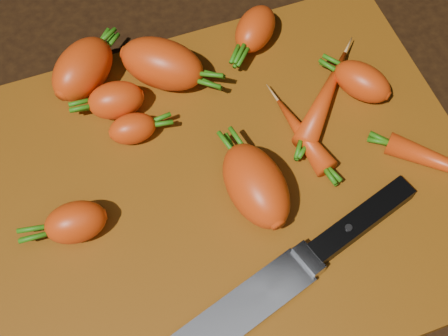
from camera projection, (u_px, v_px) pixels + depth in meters
name	position (u px, v px, depth m)	size (l,w,h in m)	color
ground	(227.00, 192.00, 0.64)	(2.00, 2.00, 0.01)	black
cutting_board	(227.00, 187.00, 0.63)	(0.50, 0.40, 0.01)	brown
carrot_0	(83.00, 69.00, 0.66)	(0.08, 0.05, 0.05)	#EA430E
carrot_1	(76.00, 222.00, 0.58)	(0.06, 0.04, 0.04)	#EA430E
carrot_2	(162.00, 64.00, 0.66)	(0.09, 0.05, 0.05)	#EA430E
carrot_3	(256.00, 185.00, 0.59)	(0.09, 0.06, 0.06)	#EA430E
carrot_4	(255.00, 29.00, 0.70)	(0.06, 0.04, 0.04)	#EA430E
carrot_5	(133.00, 129.00, 0.64)	(0.05, 0.03, 0.03)	#EA430E
carrot_6	(362.00, 82.00, 0.66)	(0.07, 0.04, 0.04)	#EA430E
carrot_7	(325.00, 97.00, 0.66)	(0.13, 0.03, 0.03)	#EA430E
carrot_9	(302.00, 134.00, 0.64)	(0.09, 0.02, 0.02)	#EA430E
carrot_10	(116.00, 100.00, 0.65)	(0.06, 0.04, 0.04)	#EA430E
knife	(230.00, 318.00, 0.55)	(0.34, 0.13, 0.02)	gray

